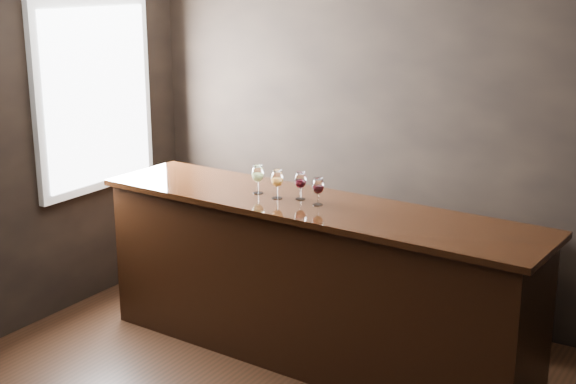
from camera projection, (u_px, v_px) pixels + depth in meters
The scene contains 8 objects.
room_shell at pixel (239, 140), 4.64m from camera, with size 5.02×4.52×2.81m.
bar_counter at pixel (312, 285), 5.78m from camera, with size 3.27×0.71×1.14m, color black.
bar_top at pixel (312, 206), 5.63m from camera, with size 3.37×0.78×0.04m, color black.
back_bar_shelf at pixel (359, 257), 6.65m from camera, with size 2.55×0.40×0.92m, color black.
glass_white at pixel (258, 174), 5.83m from camera, with size 0.09×0.09×0.21m.
glass_amber at pixel (277, 179), 5.70m from camera, with size 0.09×0.09×0.21m.
glass_red_a at pixel (300, 181), 5.68m from camera, with size 0.09×0.09×0.20m.
glass_red_b at pixel (318, 186), 5.54m from camera, with size 0.08×0.08×0.20m.
Camera 1 is at (2.41, -3.61, 2.76)m, focal length 50.00 mm.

